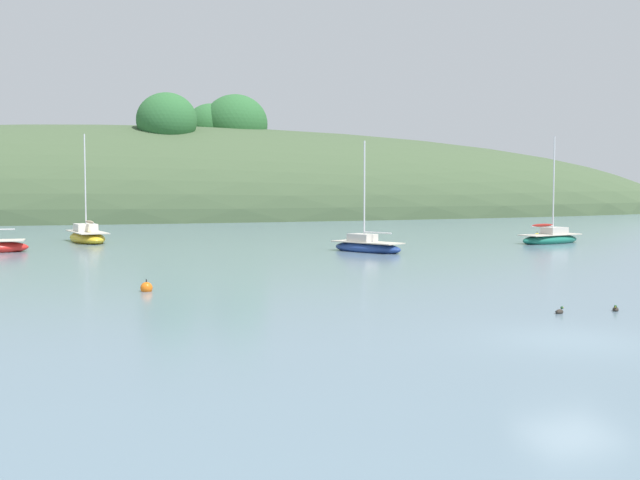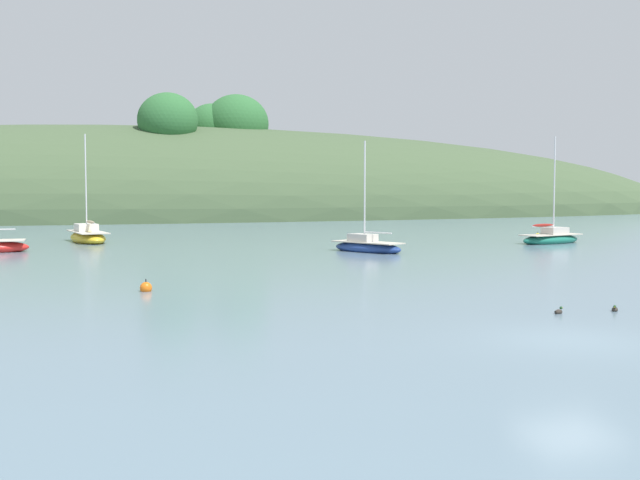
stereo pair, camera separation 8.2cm
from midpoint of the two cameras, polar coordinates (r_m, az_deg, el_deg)
The scene contains 9 objects.
ground_plane at distance 21.04m, azimuth 17.42°, elevation -6.76°, with size 400.00×400.00×0.00m, color slate.
far_shoreline_hill at distance 100.20m, azimuth -11.15°, elevation 1.66°, with size 150.00×36.00×26.16m.
sailboat_black_sloop at distance 55.60m, azimuth 16.08°, elevation 0.12°, with size 5.22×2.93×7.24m.
sailboat_teal_outer at distance 46.65m, azimuth 3.40°, elevation -0.45°, with size 3.66×4.98×6.57m.
sailboat_navy_dinghy at distance 56.85m, azimuth -16.08°, elevation 0.24°, with size 2.97×6.22×7.53m.
mooring_buoy_inner at distance 29.82m, azimuth -12.14°, elevation -3.34°, with size 0.44×0.44×0.54m.
mooring_buoy_channel at distance 61.32m, azimuth 15.20°, elevation 0.27°, with size 0.44×0.44×0.54m.
duck_lead at distance 25.19m, azimuth 16.62°, elevation -4.89°, with size 0.41×0.31×0.24m.
duck_lone_right at distance 26.22m, azimuth 20.22°, elevation -4.63°, with size 0.36×0.38×0.24m.
Camera 2 is at (-12.03, -16.82, 3.81)m, focal length 45.21 mm.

